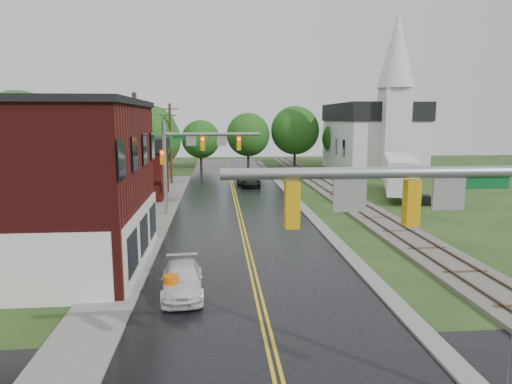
{
  "coord_description": "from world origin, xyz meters",
  "views": [
    {
      "loc": [
        -1.66,
        -7.81,
        7.4
      ],
      "look_at": [
        0.39,
        16.11,
        3.5
      ],
      "focal_mm": 32.0,
      "sensor_mm": 36.0,
      "label": 1
    }
  ],
  "objects": [
    {
      "name": "yellow_house",
      "position": [
        -11.0,
        26.0,
        3.2
      ],
      "size": [
        8.0,
        7.0,
        6.4
      ],
      "primitive_type": "cube",
      "color": "tan",
      "rests_on": "ground"
    },
    {
      "name": "sidewalk_left",
      "position": [
        -6.2,
        25.0,
        0.0
      ],
      "size": [
        2.4,
        50.0,
        0.12
      ],
      "primitive_type": "cube",
      "color": "gray",
      "rests_on": "ground"
    },
    {
      "name": "church",
      "position": [
        20.0,
        53.74,
        5.83
      ],
      "size": [
        10.4,
        18.4,
        20.0
      ],
      "color": "silver",
      "rests_on": "ground"
    },
    {
      "name": "pickup_white",
      "position": [
        -3.2,
        10.87,
        0.61
      ],
      "size": [
        1.99,
        4.31,
        1.22
      ],
      "primitive_type": "imported",
      "rotation": [
        0.0,
        0.0,
        0.07
      ],
      "color": "white",
      "rests_on": "ground"
    },
    {
      "name": "suv_dark",
      "position": [
        1.76,
        41.36,
        0.63
      ],
      "size": [
        2.55,
        4.74,
        1.27
      ],
      "primitive_type": "imported",
      "rotation": [
        0.0,
        0.0,
        0.1
      ],
      "color": "black",
      "rests_on": "ground"
    },
    {
      "name": "railroad",
      "position": [
        10.0,
        35.0,
        0.11
      ],
      "size": [
        3.2,
        80.0,
        0.3
      ],
      "color": "#59544C",
      "rests_on": "ground"
    },
    {
      "name": "traffic_signal_far",
      "position": [
        -3.47,
        27.0,
        4.97
      ],
      "size": [
        7.34,
        0.43,
        7.2
      ],
      "color": "gray",
      "rests_on": "ground"
    },
    {
      "name": "tree_left_e",
      "position": [
        -8.85,
        45.9,
        4.81
      ],
      "size": [
        6.4,
        6.4,
        8.16
      ],
      "color": "black",
      "rests_on": "ground"
    },
    {
      "name": "tree_left_c",
      "position": [
        -13.85,
        39.9,
        4.51
      ],
      "size": [
        6.0,
        6.0,
        7.65
      ],
      "color": "black",
      "rests_on": "ground"
    },
    {
      "name": "darkred_building",
      "position": [
        -10.0,
        35.0,
        2.2
      ],
      "size": [
        7.0,
        6.0,
        4.4
      ],
      "primitive_type": "cube",
      "color": "#3F0F0C",
      "rests_on": "ground"
    },
    {
      "name": "main_road",
      "position": [
        0.0,
        30.0,
        0.0
      ],
      "size": [
        10.0,
        90.0,
        0.02
      ],
      "primitive_type": "cube",
      "color": "black",
      "rests_on": "ground"
    },
    {
      "name": "utility_pole_b",
      "position": [
        -6.8,
        22.0,
        4.72
      ],
      "size": [
        1.8,
        0.28,
        9.0
      ],
      "color": "#382616",
      "rests_on": "ground"
    },
    {
      "name": "tree_left_b",
      "position": [
        -17.85,
        31.9,
        5.72
      ],
      "size": [
        7.6,
        7.6,
        9.69
      ],
      "color": "black",
      "rests_on": "ground"
    },
    {
      "name": "curb_right",
      "position": [
        5.4,
        35.0,
        0.0
      ],
      "size": [
        0.8,
        70.0,
        0.12
      ],
      "primitive_type": "cube",
      "color": "gray",
      "rests_on": "ground"
    },
    {
      "name": "construction_barrel",
      "position": [
        -3.58,
        10.0,
        0.56
      ],
      "size": [
        0.82,
        0.82,
        1.13
      ],
      "primitive_type": "cylinder",
      "rotation": [
        0.0,
        0.0,
        -0.38
      ],
      "color": "#D35D09",
      "rests_on": "ground"
    },
    {
      "name": "traffic_signal_near",
      "position": [
        3.47,
        2.0,
        4.97
      ],
      "size": [
        7.34,
        0.3,
        7.2
      ],
      "color": "gray",
      "rests_on": "ground"
    },
    {
      "name": "semi_trailer",
      "position": [
        15.68,
        33.99,
        2.24
      ],
      "size": [
        6.25,
        12.01,
        3.76
      ],
      "color": "black",
      "rests_on": "ground"
    },
    {
      "name": "utility_pole_c",
      "position": [
        -6.8,
        44.0,
        4.72
      ],
      "size": [
        1.8,
        0.28,
        9.0
      ],
      "color": "#382616",
      "rests_on": "ground"
    }
  ]
}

